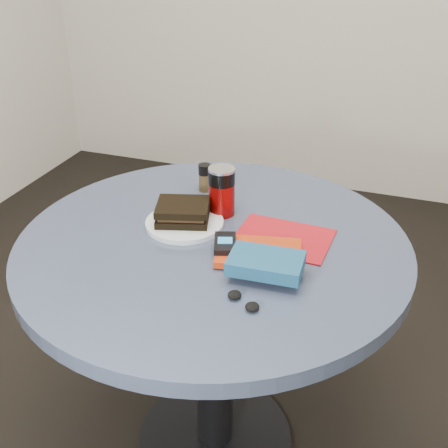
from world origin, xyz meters
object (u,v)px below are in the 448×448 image
(sandwich, at_px, (183,212))
(red_book, at_px, (259,253))
(soda_can, at_px, (222,191))
(novel, at_px, (266,263))
(plate, at_px, (185,223))
(magazine, at_px, (283,238))
(mp3_player, at_px, (225,243))
(headphones, at_px, (243,301))
(pepper_grinder, at_px, (205,177))
(table, at_px, (214,291))

(sandwich, bearing_deg, red_book, -20.90)
(soda_can, distance_m, novel, 0.32)
(plate, relative_size, magazine, 0.86)
(mp3_player, distance_m, headphones, 0.21)
(plate, relative_size, soda_can, 1.53)
(pepper_grinder, bearing_deg, novel, -51.89)
(magazine, xyz_separation_m, red_book, (-0.03, -0.11, 0.01))
(plate, distance_m, novel, 0.31)
(headphones, bearing_deg, table, 123.96)
(mp3_player, bearing_deg, novel, -28.10)
(soda_can, bearing_deg, plate, -126.20)
(plate, xyz_separation_m, red_book, (0.23, -0.09, 0.01))
(sandwich, xyz_separation_m, mp3_player, (0.15, -0.10, -0.01))
(table, height_order, magazine, magazine)
(sandwich, bearing_deg, table, -24.41)
(headphones, bearing_deg, mp3_player, 120.27)
(table, relative_size, sandwich, 6.13)
(table, height_order, novel, novel)
(plate, xyz_separation_m, mp3_player, (0.15, -0.09, 0.02))
(table, bearing_deg, red_book, -18.12)
(magazine, bearing_deg, soda_can, 161.02)
(novel, bearing_deg, headphones, -101.58)
(red_book, distance_m, headphones, 0.19)
(table, relative_size, novel, 6.00)
(soda_can, xyz_separation_m, mp3_player, (0.08, -0.19, -0.04))
(pepper_grinder, distance_m, headphones, 0.56)
(novel, height_order, mp3_player, novel)
(table, relative_size, mp3_player, 9.73)
(table, bearing_deg, magazine, 20.20)
(plate, relative_size, sandwich, 1.27)
(soda_can, bearing_deg, red_book, -48.76)
(table, bearing_deg, headphones, -56.04)
(plate, xyz_separation_m, magazine, (0.26, 0.02, -0.00))
(sandwich, xyz_separation_m, pepper_grinder, (-0.02, 0.21, 0.01))
(sandwich, bearing_deg, headphones, -47.12)
(sandwich, relative_size, mp3_player, 1.59)
(soda_can, height_order, magazine, soda_can)
(pepper_grinder, bearing_deg, sandwich, -84.44)
(novel, bearing_deg, red_book, 114.23)
(table, height_order, pepper_grinder, pepper_grinder)
(sandwich, distance_m, mp3_player, 0.18)
(table, bearing_deg, mp3_player, -45.67)
(table, distance_m, pepper_grinder, 0.35)
(pepper_grinder, bearing_deg, magazine, -34.14)
(novel, xyz_separation_m, headphones, (-0.02, -0.11, -0.03))
(red_book, bearing_deg, table, 149.54)
(headphones, bearing_deg, magazine, 87.62)
(red_book, relative_size, mp3_player, 1.97)
(novel, bearing_deg, pepper_grinder, 124.84)
(headphones, bearing_deg, novel, 81.70)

